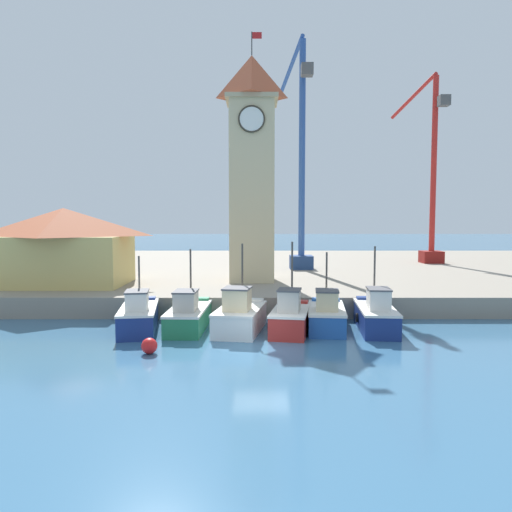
% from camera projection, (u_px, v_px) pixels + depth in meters
% --- Properties ---
extents(ground_plane, '(300.00, 300.00, 0.00)m').
position_uv_depth(ground_plane, '(262.00, 348.00, 22.35)').
color(ground_plane, '#386689').
extents(quay_wharf, '(120.00, 40.00, 1.25)m').
position_uv_depth(quay_wharf, '(259.00, 271.00, 48.63)').
color(quay_wharf, gray).
rests_on(quay_wharf, ground).
extents(fishing_boat_far_left, '(2.53, 5.26, 3.84)m').
position_uv_depth(fishing_boat_far_left, '(139.00, 316.00, 25.81)').
color(fishing_boat_far_left, navy).
rests_on(fishing_boat_far_left, ground).
extents(fishing_boat_left_outer, '(2.04, 5.30, 4.17)m').
position_uv_depth(fishing_boat_left_outer, '(189.00, 315.00, 26.20)').
color(fishing_boat_left_outer, '#237A4C').
rests_on(fishing_boat_left_outer, ground).
extents(fishing_boat_left_inner, '(2.85, 4.89, 4.50)m').
position_uv_depth(fishing_boat_left_inner, '(241.00, 316.00, 25.61)').
color(fishing_boat_left_inner, silver).
rests_on(fishing_boat_left_inner, ground).
extents(fishing_boat_mid_left, '(2.51, 4.52, 4.61)m').
position_uv_depth(fishing_boat_mid_left, '(291.00, 317.00, 25.34)').
color(fishing_boat_mid_left, '#AD2823').
rests_on(fishing_boat_mid_left, ground).
extents(fishing_boat_center, '(2.38, 4.79, 4.01)m').
position_uv_depth(fishing_boat_center, '(327.00, 315.00, 26.09)').
color(fishing_boat_center, '#2356A8').
rests_on(fishing_boat_center, ground).
extents(fishing_boat_mid_right, '(2.21, 5.24, 4.34)m').
position_uv_depth(fishing_boat_mid_right, '(376.00, 315.00, 25.92)').
color(fishing_boat_mid_right, navy).
rests_on(fishing_boat_mid_right, ground).
extents(clock_tower, '(3.64, 3.64, 17.59)m').
position_uv_depth(clock_tower, '(252.00, 164.00, 35.65)').
color(clock_tower, beige).
rests_on(clock_tower, quay_wharf).
extents(warehouse_left, '(8.62, 6.14, 5.24)m').
position_uv_depth(warehouse_left, '(65.00, 246.00, 33.95)').
color(warehouse_left, tan).
rests_on(warehouse_left, quay_wharf).
extents(port_crane_near, '(3.38, 9.49, 18.87)m').
position_uv_depth(port_crane_near, '(432.00, 189.00, 49.98)').
color(port_crane_near, maroon).
rests_on(port_crane_near, quay_wharf).
extents(port_crane_far, '(2.71, 9.32, 20.41)m').
position_uv_depth(port_crane_far, '(302.00, 179.00, 44.04)').
color(port_crane_far, navy).
rests_on(port_crane_far, quay_wharf).
extents(mooring_buoy, '(0.69, 0.69, 0.69)m').
position_uv_depth(mooring_buoy, '(150.00, 346.00, 21.45)').
color(mooring_buoy, red).
rests_on(mooring_buoy, ground).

